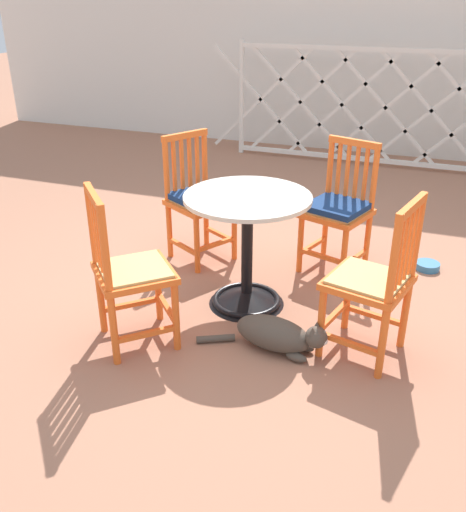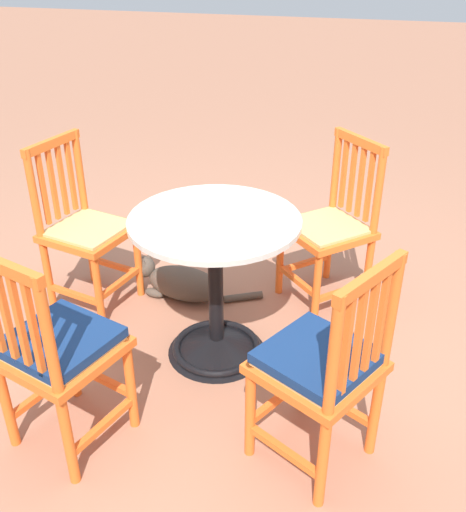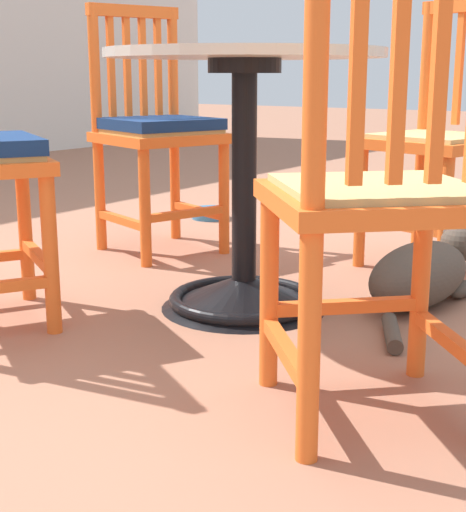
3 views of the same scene
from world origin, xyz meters
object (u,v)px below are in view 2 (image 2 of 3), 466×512
object	(u,v)px
orange_chair_near_fence	(331,228)
tabby_cat	(179,282)
orange_chair_tucked_in	(85,231)
orange_chair_facing_out	(57,351)
orange_chair_at_corner	(322,367)
cafe_table	(216,303)

from	to	relation	value
orange_chair_near_fence	tabby_cat	xyz separation A→B (m)	(0.80, 0.20, -0.34)
orange_chair_tucked_in	orange_chair_near_fence	bearing A→B (deg)	-164.48
orange_chair_facing_out	orange_chair_at_corner	xyz separation A→B (m)	(-0.97, -0.15, 0.00)
cafe_table	orange_chair_near_fence	xyz separation A→B (m)	(-0.46, -0.62, 0.15)
tabby_cat	orange_chair_near_fence	bearing A→B (deg)	-165.89
orange_chair_facing_out	orange_chair_at_corner	size ratio (longest dim) A/B	1.00
orange_chair_near_fence	orange_chair_facing_out	distance (m)	1.57
orange_chair_facing_out	orange_chair_tucked_in	bearing A→B (deg)	-68.99
orange_chair_near_fence	tabby_cat	bearing A→B (deg)	14.11
orange_chair_tucked_in	orange_chair_facing_out	size ratio (longest dim) A/B	1.00
cafe_table	orange_chair_at_corner	world-z (taller)	orange_chair_at_corner
orange_chair_facing_out	orange_chair_at_corner	bearing A→B (deg)	-171.10
orange_chair_tucked_in	orange_chair_facing_out	bearing A→B (deg)	111.01
orange_chair_near_fence	tabby_cat	size ratio (longest dim) A/B	1.23
orange_chair_tucked_in	tabby_cat	world-z (taller)	orange_chair_tucked_in
cafe_table	orange_chair_facing_out	xyz separation A→B (m)	(0.43, 0.68, 0.16)
cafe_table	orange_chair_at_corner	bearing A→B (deg)	136.07
orange_chair_near_fence	orange_chair_tucked_in	bearing A→B (deg)	15.52
orange_chair_facing_out	tabby_cat	distance (m)	1.16
orange_chair_near_fence	orange_chair_at_corner	distance (m)	1.15
cafe_table	orange_chair_near_fence	bearing A→B (deg)	-126.64
orange_chair_facing_out	orange_chair_near_fence	bearing A→B (deg)	-124.27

